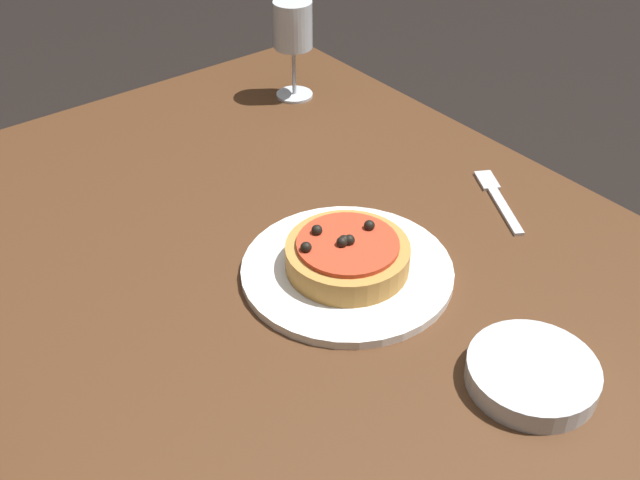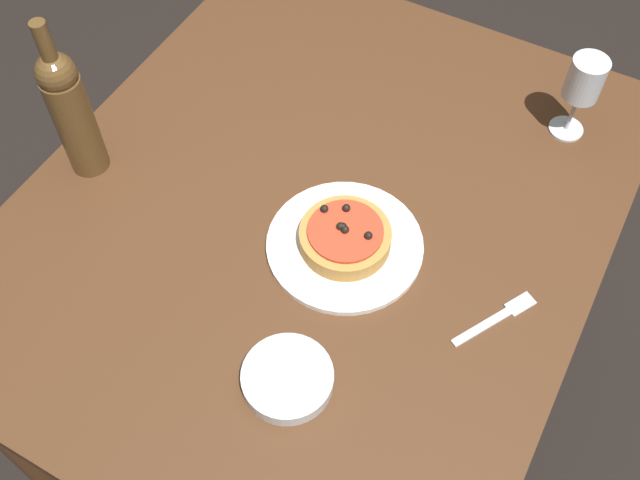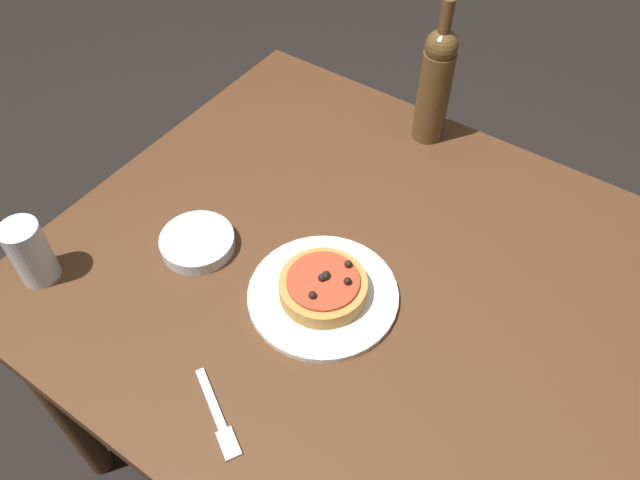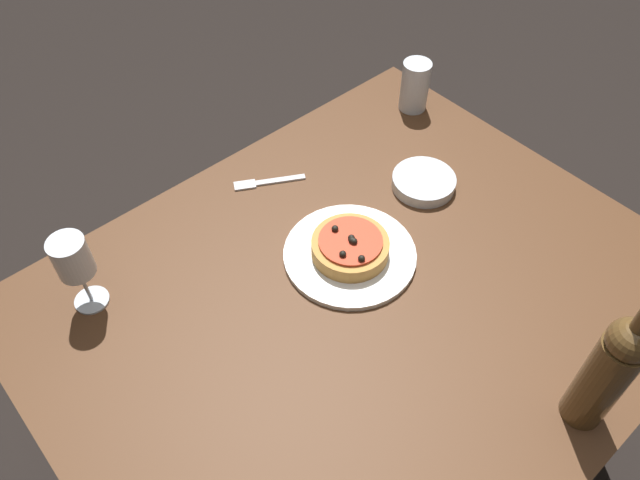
% 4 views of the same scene
% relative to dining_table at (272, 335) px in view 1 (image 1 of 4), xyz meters
% --- Properties ---
extents(dining_table, '(1.20, 0.99, 0.77)m').
position_rel_dining_table_xyz_m(dining_table, '(0.00, 0.00, 0.00)').
color(dining_table, '#4C2D19').
rests_on(dining_table, ground_plane).
extents(dinner_plate, '(0.27, 0.27, 0.01)m').
position_rel_dining_table_xyz_m(dinner_plate, '(-0.05, -0.09, 0.10)').
color(dinner_plate, white).
rests_on(dinner_plate, dining_table).
extents(pizza, '(0.16, 0.16, 0.05)m').
position_rel_dining_table_xyz_m(pizza, '(-0.05, -0.09, 0.13)').
color(pizza, '#BC843D').
rests_on(pizza, dinner_plate).
extents(wine_glass, '(0.07, 0.07, 0.17)m').
position_rel_dining_table_xyz_m(wine_glass, '(0.40, -0.33, 0.22)').
color(wine_glass, silver).
rests_on(wine_glass, dining_table).
extents(side_bowl, '(0.14, 0.14, 0.03)m').
position_rel_dining_table_xyz_m(side_bowl, '(-0.31, -0.13, 0.11)').
color(side_bowl, silver).
rests_on(side_bowl, dining_table).
extents(fork, '(0.15, 0.10, 0.00)m').
position_rel_dining_table_xyz_m(fork, '(-0.05, -0.37, 0.10)').
color(fork, silver).
rests_on(fork, dining_table).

